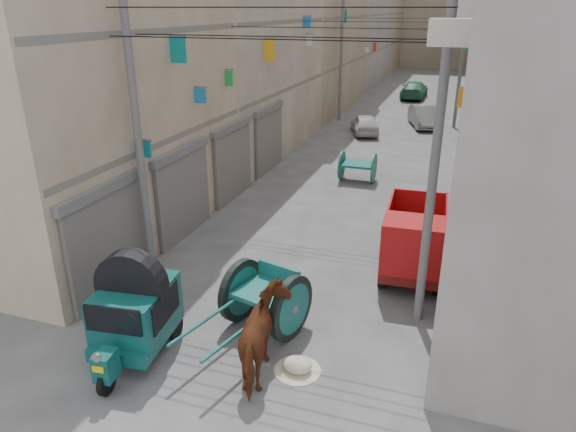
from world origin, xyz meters
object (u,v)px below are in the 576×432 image
at_px(tonga_cart, 265,298).
at_px(horse, 265,338).
at_px(auto_rickshaw, 135,309).
at_px(mini_truck, 414,245).
at_px(second_cart, 358,166).
at_px(distant_car_grey, 424,116).
at_px(feed_sack, 297,365).
at_px(distant_car_green, 414,90).
at_px(distant_car_white, 365,124).

relative_size(tonga_cart, horse, 1.74).
distance_m(auto_rickshaw, mini_truck, 7.26).
distance_m(second_cart, distant_car_grey, 11.97).
relative_size(horse, distant_car_grey, 0.53).
distance_m(auto_rickshaw, distant_car_grey, 25.02).
height_order(tonga_cart, feed_sack, tonga_cart).
relative_size(tonga_cart, second_cart, 2.45).
bearing_deg(mini_truck, auto_rickshaw, -137.08).
xyz_separation_m(feed_sack, distant_car_green, (-1.39, 34.97, 0.52)).
relative_size(tonga_cart, mini_truck, 0.98).
relative_size(auto_rickshaw, mini_truck, 0.73).
bearing_deg(horse, second_cart, -100.92).
xyz_separation_m(feed_sack, distant_car_grey, (0.29, 24.27, 0.48)).
height_order(tonga_cart, second_cart, tonga_cart).
bearing_deg(auto_rickshaw, distant_car_white, 81.19).
relative_size(second_cart, horse, 0.71).
xyz_separation_m(auto_rickshaw, feed_sack, (3.37, 0.48, -0.91)).
relative_size(second_cart, distant_car_green, 0.31).
xyz_separation_m(auto_rickshaw, horse, (2.78, 0.21, -0.21)).
height_order(second_cart, horse, horse).
distance_m(auto_rickshaw, horse, 2.80).
distance_m(tonga_cart, distant_car_white, 20.07).
distance_m(auto_rickshaw, feed_sack, 3.52).
bearing_deg(feed_sack, second_cart, 96.23).
relative_size(horse, distant_car_white, 0.60).
height_order(mini_truck, feed_sack, mini_truck).
bearing_deg(second_cart, distant_car_green, 89.87).
distance_m(second_cart, distant_car_green, 22.56).
relative_size(auto_rickshaw, horse, 1.30).
xyz_separation_m(distant_car_white, distant_car_grey, (3.04, 3.05, 0.06)).
bearing_deg(distant_car_grey, mini_truck, -102.19).
bearing_deg(horse, distant_car_white, -98.65).
xyz_separation_m(second_cart, distant_car_grey, (1.65, 11.86, -0.04)).
xyz_separation_m(mini_truck, horse, (-2.30, -4.98, -0.10)).
xyz_separation_m(feed_sack, distant_car_white, (-2.74, 21.22, 0.42)).
relative_size(feed_sack, horse, 0.29).
height_order(horse, distant_car_white, horse).
xyz_separation_m(second_cart, distant_car_green, (-0.04, 22.56, -0.00)).
bearing_deg(feed_sack, auto_rickshaw, -171.89).
bearing_deg(second_cart, horse, -86.75).
xyz_separation_m(auto_rickshaw, distant_car_grey, (3.66, 24.75, -0.43)).
height_order(horse, distant_car_grey, horse).
distance_m(distant_car_grey, distant_car_green, 10.84).
distance_m(tonga_cart, horse, 1.60).
bearing_deg(tonga_cart, distant_car_white, 109.67).
height_order(mini_truck, horse, mini_truck).
bearing_deg(distant_car_green, mini_truck, 96.67).
xyz_separation_m(tonga_cart, distant_car_white, (-1.59, 20.00, -0.21)).
relative_size(auto_rickshaw, tonga_cart, 0.74).
height_order(second_cart, distant_car_grey, same).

